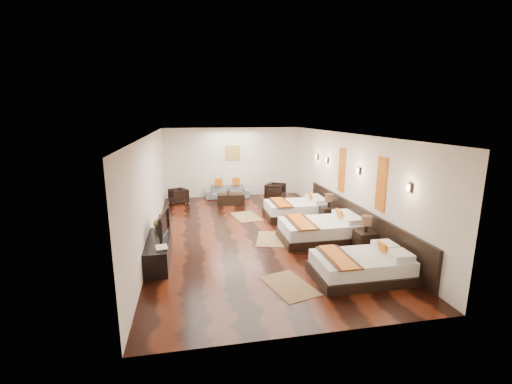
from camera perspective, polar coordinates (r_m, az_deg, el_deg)
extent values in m
cube|color=black|center=(9.93, -0.36, -6.81)|extent=(5.50, 9.50, 0.01)
cube|color=white|center=(9.38, -0.39, 9.54)|extent=(5.50, 9.50, 0.01)
cube|color=silver|center=(14.19, -3.89, 4.91)|extent=(5.50, 0.01, 2.80)
cube|color=silver|center=(9.46, -16.98, 0.45)|extent=(0.01, 9.50, 2.80)
cube|color=silver|center=(10.40, 14.70, 1.66)|extent=(0.01, 9.50, 2.80)
cube|color=black|center=(9.92, 16.15, -4.62)|extent=(0.08, 6.60, 0.90)
cube|color=black|center=(7.65, 16.89, -12.72)|extent=(1.97, 1.22, 0.21)
cube|color=white|center=(7.56, 17.01, -11.04)|extent=(1.88, 1.13, 0.28)
cube|color=#D5620F|center=(7.68, 20.27, -8.83)|extent=(0.15, 0.30, 0.30)
cube|color=#38190F|center=(7.28, 13.42, -10.46)|extent=(0.52, 1.24, 0.02)
cube|color=#D5620F|center=(7.27, 13.43, -10.36)|extent=(0.36, 1.24, 0.02)
cube|color=black|center=(9.51, 10.68, -7.21)|extent=(2.19, 1.36, 0.23)
cube|color=white|center=(9.42, 10.75, -5.65)|extent=(2.09, 1.25, 0.31)
cube|color=#D5620F|center=(9.54, 13.75, -3.80)|extent=(0.16, 0.33, 0.34)
cube|color=#38190F|center=(9.18, 7.45, -4.93)|extent=(0.57, 1.38, 0.02)
cube|color=#D5620F|center=(9.18, 7.45, -4.84)|extent=(0.40, 1.38, 0.02)
cube|color=black|center=(11.51, 6.64, -3.58)|extent=(2.05, 1.27, 0.21)
cube|color=white|center=(11.44, 6.67, -2.36)|extent=(1.95, 1.17, 0.29)
cube|color=#D5620F|center=(11.53, 9.02, -0.96)|extent=(0.15, 0.31, 0.32)
cube|color=#38190F|center=(11.25, 4.09, -1.74)|extent=(0.54, 1.29, 0.02)
cube|color=#D5620F|center=(11.25, 4.09, -1.66)|extent=(0.37, 1.29, 0.02)
cube|color=black|center=(8.98, 17.57, -7.83)|extent=(0.46, 0.46, 0.52)
cylinder|color=black|center=(8.87, 17.73, -5.64)|extent=(0.08, 0.08, 0.21)
cylinder|color=#3F2619|center=(8.81, 17.81, -4.49)|extent=(0.25, 0.25, 0.23)
cube|color=black|center=(10.96, 11.88, -3.76)|extent=(0.47, 0.47, 0.53)
cylinder|color=black|center=(10.86, 11.96, -1.89)|extent=(0.08, 0.08, 0.21)
cylinder|color=#3F2619|center=(10.82, 12.01, -0.92)|extent=(0.25, 0.25, 0.23)
cube|color=olive|center=(7.10, 5.53, -15.15)|extent=(1.04, 1.36, 0.01)
cube|color=olive|center=(9.49, 2.52, -7.74)|extent=(1.04, 1.36, 0.01)
cube|color=olive|center=(11.48, -1.62, -4.07)|extent=(0.97, 1.32, 0.01)
cube|color=black|center=(8.28, -15.81, -9.36)|extent=(0.50, 1.80, 0.55)
imported|color=black|center=(8.30, -15.58, -5.19)|extent=(0.25, 1.00, 0.57)
imported|color=black|center=(7.66, -16.28, -8.91)|extent=(0.29, 0.36, 0.03)
imported|color=brown|center=(8.89, -15.57, -4.72)|extent=(0.40, 0.40, 0.35)
imported|color=slate|center=(14.04, -4.71, 0.07)|extent=(1.80, 0.80, 0.51)
imported|color=black|center=(13.45, -12.71, -0.65)|extent=(0.82, 0.82, 0.57)
imported|color=black|center=(13.72, 3.23, 0.09)|extent=(0.97, 0.97, 0.65)
cube|color=black|center=(13.04, -4.20, -1.16)|extent=(1.01, 0.52, 0.40)
imported|color=#2C571D|center=(12.89, -4.51, 0.21)|extent=(0.27, 0.24, 0.28)
cube|color=#D86014|center=(8.70, 20.02, 1.21)|extent=(0.04, 0.40, 1.30)
cube|color=#D86014|center=(10.61, 14.00, 3.56)|extent=(0.04, 0.40, 1.30)
cube|color=black|center=(7.76, 24.09, 0.67)|extent=(0.06, 0.12, 0.18)
cube|color=#FFD18C|center=(7.74, 23.91, 0.66)|extent=(0.02, 0.10, 0.14)
cube|color=black|center=(9.61, 16.66, 3.38)|extent=(0.06, 0.12, 0.18)
cube|color=#FFD18C|center=(9.59, 16.50, 3.38)|extent=(0.02, 0.10, 0.14)
cube|color=black|center=(11.58, 11.68, 5.16)|extent=(0.06, 0.12, 0.18)
cube|color=#FFD18C|center=(11.57, 11.54, 5.16)|extent=(0.02, 0.10, 0.14)
cube|color=black|center=(12.41, 10.10, 5.72)|extent=(0.06, 0.12, 0.18)
cube|color=#FFD18C|center=(12.40, 9.97, 5.72)|extent=(0.02, 0.10, 0.14)
cube|color=#AD873F|center=(14.12, -3.90, 6.51)|extent=(0.60, 0.04, 0.60)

